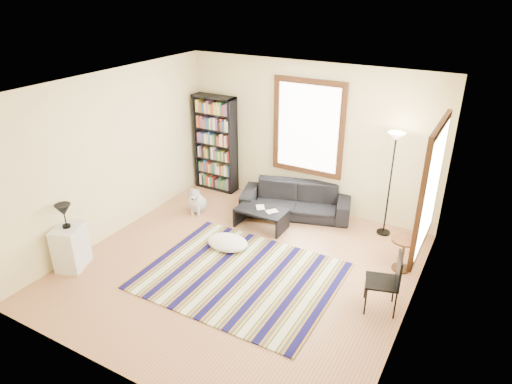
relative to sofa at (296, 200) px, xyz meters
The scene contains 21 objects.
floor 2.08m from the sofa, 89.89° to the right, with size 5.00×5.00×0.10m, color tan.
ceiling 3.27m from the sofa, 89.89° to the right, with size 5.00×5.00×0.10m, color white.
wall_back 1.21m from the sofa, 89.55° to the left, with size 5.00×0.10×2.80m, color beige.
wall_front 4.73m from the sofa, 89.95° to the right, with size 5.00×0.10×2.80m, color beige.
wall_left 3.45m from the sofa, 141.16° to the right, with size 0.10×5.00×2.80m, color beige.
wall_right 3.46m from the sofa, 38.75° to the right, with size 0.10×5.00×2.80m, color beige.
window_back 1.37m from the sofa, 89.46° to the left, with size 1.20×0.06×1.60m, color white.
window_right 3.06m from the sofa, 26.81° to the right, with size 0.06×1.20×1.60m, color white.
rug 2.27m from the sofa, 86.90° to the right, with size 2.84×2.27×0.02m, color #0F0D42.
sofa is the anchor object (origin of this frame).
bookshelf 2.11m from the sofa, behind, with size 0.90×0.30×2.00m, color black.
coffee_table 0.84m from the sofa, 112.91° to the right, with size 0.90×0.50×0.36m, color black.
book_a 0.88m from the sofa, 118.93° to the right, with size 0.19×0.14×0.02m, color beige.
book_b 0.74m from the sofa, 103.68° to the right, with size 0.15×0.21×0.02m, color beige.
floor_cushion 1.73m from the sofa, 106.57° to the right, with size 0.72×0.54×0.18m, color beige.
floor_lamp 1.79m from the sofa, ahead, with size 0.30×0.30×1.86m, color black, non-canonical shape.
side_table 2.37m from the sofa, 21.57° to the right, with size 0.40×0.40×0.54m, color #3E1E0F.
folding_chair 2.91m from the sofa, 42.15° to the right, with size 0.42×0.40×0.86m, color black.
white_cabinet 4.01m from the sofa, 124.89° to the right, with size 0.38×0.50×0.70m, color silver.
table_lamp 4.06m from the sofa, 124.89° to the right, with size 0.24×0.24×0.38m, color black, non-canonical shape.
dog 1.89m from the sofa, 154.01° to the right, with size 0.39×0.54×0.54m, color #B6B6B6, non-canonical shape.
Camera 1 is at (3.12, -5.07, 4.11)m, focal length 32.00 mm.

